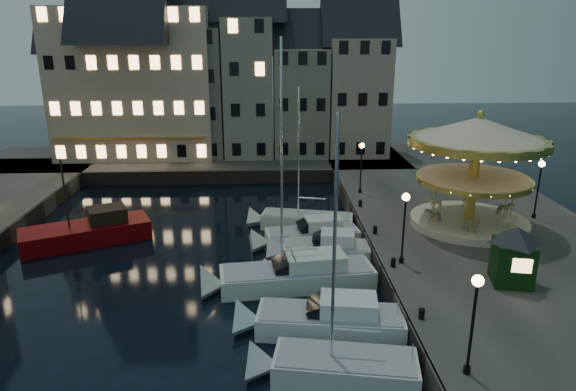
{
  "coord_description": "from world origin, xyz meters",
  "views": [
    {
      "loc": [
        -0.41,
        -25.51,
        13.84
      ],
      "look_at": [
        1.0,
        8.0,
        3.2
      ],
      "focal_mm": 32.0,
      "sensor_mm": 36.0,
      "label": 1
    }
  ],
  "objects_px": {
    "motorboat_d": "(320,250)",
    "carousel": "(477,151)",
    "motorboat_b": "(322,321)",
    "bollard_b": "(393,262)",
    "streetlamp_c": "(361,161)",
    "motorboat_a": "(331,368)",
    "bollard_d": "(360,203)",
    "motorboat_e": "(306,237)",
    "motorboat_c": "(290,276)",
    "bollard_a": "(422,313)",
    "streetlamp_d": "(539,181)",
    "motorboat_f": "(299,221)",
    "red_fishing_boat": "(89,232)",
    "ticket_kiosk": "(515,245)",
    "streetlamp_b": "(404,218)",
    "bollard_c": "(375,229)",
    "streetlamp_a": "(474,311)"
  },
  "relations": [
    {
      "from": "motorboat_a",
      "to": "red_fishing_boat",
      "type": "relative_size",
      "value": 1.32
    },
    {
      "from": "motorboat_b",
      "to": "motorboat_e",
      "type": "bearing_deg",
      "value": 89.65
    },
    {
      "from": "motorboat_b",
      "to": "motorboat_f",
      "type": "xyz_separation_m",
      "value": [
        -0.19,
        13.99,
        -0.11
      ]
    },
    {
      "from": "motorboat_d",
      "to": "ticket_kiosk",
      "type": "xyz_separation_m",
      "value": [
        9.4,
        -6.1,
        2.79
      ]
    },
    {
      "from": "bollard_a",
      "to": "motorboat_c",
      "type": "relative_size",
      "value": 0.04
    },
    {
      "from": "motorboat_f",
      "to": "ticket_kiosk",
      "type": "relative_size",
      "value": 2.87
    },
    {
      "from": "motorboat_e",
      "to": "red_fishing_boat",
      "type": "xyz_separation_m",
      "value": [
        -14.95,
        1.3,
        0.07
      ]
    },
    {
      "from": "motorboat_a",
      "to": "motorboat_e",
      "type": "relative_size",
      "value": 1.58
    },
    {
      "from": "bollard_c",
      "to": "motorboat_b",
      "type": "bearing_deg",
      "value": -115.43
    },
    {
      "from": "streetlamp_b",
      "to": "bollard_b",
      "type": "relative_size",
      "value": 7.32
    },
    {
      "from": "bollard_a",
      "to": "motorboat_a",
      "type": "xyz_separation_m",
      "value": [
        -4.44,
        -2.43,
        -1.06
      ]
    },
    {
      "from": "bollard_b",
      "to": "streetlamp_c",
      "type": "bearing_deg",
      "value": 87.55
    },
    {
      "from": "bollard_c",
      "to": "motorboat_e",
      "type": "xyz_separation_m",
      "value": [
        -4.41,
        1.24,
        -0.96
      ]
    },
    {
      "from": "motorboat_f",
      "to": "red_fishing_boat",
      "type": "bearing_deg",
      "value": -172.1
    },
    {
      "from": "bollard_a",
      "to": "ticket_kiosk",
      "type": "relative_size",
      "value": 0.16
    },
    {
      "from": "bollard_c",
      "to": "bollard_d",
      "type": "xyz_separation_m",
      "value": [
        0.0,
        5.5,
        0.0
      ]
    },
    {
      "from": "bollard_a",
      "to": "motorboat_e",
      "type": "relative_size",
      "value": 0.08
    },
    {
      "from": "motorboat_b",
      "to": "motorboat_d",
      "type": "distance_m",
      "value": 8.38
    },
    {
      "from": "motorboat_a",
      "to": "motorboat_b",
      "type": "height_order",
      "value": "motorboat_a"
    },
    {
      "from": "motorboat_b",
      "to": "ticket_kiosk",
      "type": "xyz_separation_m",
      "value": [
        10.17,
        2.24,
        2.78
      ]
    },
    {
      "from": "bollard_a",
      "to": "motorboat_a",
      "type": "relative_size",
      "value": 0.05
    },
    {
      "from": "streetlamp_c",
      "to": "bollard_b",
      "type": "bearing_deg",
      "value": -92.45
    },
    {
      "from": "bollard_a",
      "to": "ticket_kiosk",
      "type": "distance_m",
      "value": 6.84
    },
    {
      "from": "ticket_kiosk",
      "to": "motorboat_d",
      "type": "bearing_deg",
      "value": 147.01
    },
    {
      "from": "motorboat_c",
      "to": "motorboat_e",
      "type": "height_order",
      "value": "motorboat_c"
    },
    {
      "from": "motorboat_a",
      "to": "red_fishing_boat",
      "type": "xyz_separation_m",
      "value": [
        -14.92,
        15.47,
        0.18
      ]
    },
    {
      "from": "bollard_b",
      "to": "motorboat_b",
      "type": "distance_m",
      "value": 6.36
    },
    {
      "from": "bollard_c",
      "to": "red_fishing_boat",
      "type": "distance_m",
      "value": 19.55
    },
    {
      "from": "bollard_b",
      "to": "motorboat_a",
      "type": "height_order",
      "value": "motorboat_a"
    },
    {
      "from": "carousel",
      "to": "ticket_kiosk",
      "type": "bearing_deg",
      "value": -96.91
    },
    {
      "from": "motorboat_c",
      "to": "carousel",
      "type": "distance_m",
      "value": 14.98
    },
    {
      "from": "streetlamp_b",
      "to": "motorboat_b",
      "type": "relative_size",
      "value": 0.51
    },
    {
      "from": "bollard_b",
      "to": "streetlamp_b",
      "type": "bearing_deg",
      "value": 39.81
    },
    {
      "from": "bollard_b",
      "to": "red_fishing_boat",
      "type": "xyz_separation_m",
      "value": [
        -19.36,
        7.54,
        -0.89
      ]
    },
    {
      "from": "motorboat_c",
      "to": "motorboat_e",
      "type": "bearing_deg",
      "value": 77.01
    },
    {
      "from": "streetlamp_b",
      "to": "bollard_a",
      "type": "bearing_deg",
      "value": -95.71
    },
    {
      "from": "streetlamp_a",
      "to": "bollard_c",
      "type": "bearing_deg",
      "value": 92.37
    },
    {
      "from": "bollard_b",
      "to": "motorboat_d",
      "type": "height_order",
      "value": "motorboat_d"
    },
    {
      "from": "streetlamp_d",
      "to": "bollard_a",
      "type": "distance_m",
      "value": 17.79
    },
    {
      "from": "bollard_a",
      "to": "ticket_kiosk",
      "type": "height_order",
      "value": "ticket_kiosk"
    },
    {
      "from": "bollard_a",
      "to": "bollard_d",
      "type": "bearing_deg",
      "value": 90.0
    },
    {
      "from": "streetlamp_c",
      "to": "bollard_c",
      "type": "distance_m",
      "value": 9.34
    },
    {
      "from": "motorboat_d",
      "to": "carousel",
      "type": "xyz_separation_m",
      "value": [
        10.42,
        2.35,
        5.83
      ]
    },
    {
      "from": "streetlamp_b",
      "to": "motorboat_d",
      "type": "xyz_separation_m",
      "value": [
        -4.31,
        3.43,
        -3.38
      ]
    },
    {
      "from": "streetlamp_c",
      "to": "bollard_a",
      "type": "relative_size",
      "value": 7.32
    },
    {
      "from": "streetlamp_d",
      "to": "motorboat_f",
      "type": "distance_m",
      "value": 17.06
    },
    {
      "from": "bollard_d",
      "to": "motorboat_e",
      "type": "bearing_deg",
      "value": -136.0
    },
    {
      "from": "bollard_a",
      "to": "motorboat_d",
      "type": "xyz_separation_m",
      "value": [
        -3.71,
        9.43,
        -0.97
      ]
    },
    {
      "from": "streetlamp_c",
      "to": "streetlamp_d",
      "type": "relative_size",
      "value": 1.0
    },
    {
      "from": "streetlamp_c",
      "to": "red_fishing_boat",
      "type": "distance_m",
      "value": 21.24
    }
  ]
}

